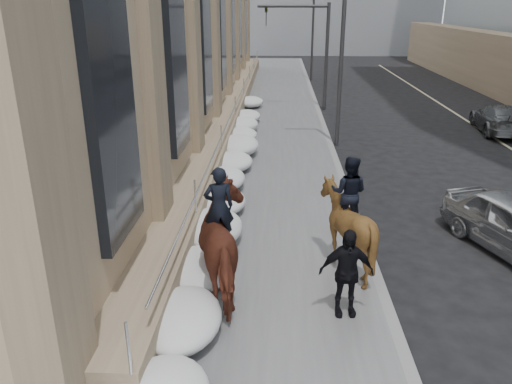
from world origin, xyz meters
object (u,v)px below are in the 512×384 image
car_grey (499,118)px  pedestrian (346,273)px  mounted_horse_left (229,243)px  mounted_horse_right (346,223)px

car_grey → pedestrian: bearing=66.4°
pedestrian → mounted_horse_left: bearing=160.4°
mounted_horse_left → car_grey: bearing=-144.4°
mounted_horse_right → car_grey: 16.81m
mounted_horse_right → pedestrian: mounted_horse_right is taller
mounted_horse_right → car_grey: size_ratio=0.57×
mounted_horse_left → mounted_horse_right: (2.60, 1.26, -0.05)m
mounted_horse_right → pedestrian: size_ratio=1.45×
mounted_horse_left → mounted_horse_right: bearing=-171.0°
mounted_horse_right → pedestrian: 1.93m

